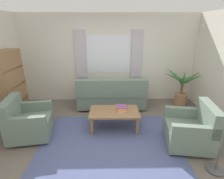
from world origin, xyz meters
TOP-DOWN VIEW (x-y plane):
  - ground_plane at (0.00, 0.00)m, footprint 6.24×6.24m
  - wall_back at (0.00, 2.26)m, footprint 5.32×0.12m
  - window_with_curtains at (0.00, 2.18)m, footprint 1.98×0.07m
  - area_rug at (0.00, 0.00)m, footprint 2.75×2.04m
  - couch at (0.07, 1.59)m, footprint 1.90×0.82m
  - armchair_left at (-1.71, 0.21)m, footprint 0.94×0.96m
  - armchair_right at (1.59, -0.14)m, footprint 0.94×0.95m
  - coffee_table at (0.12, 0.49)m, footprint 1.10×0.64m
  - book_stack_on_table at (0.28, 0.58)m, footprint 0.26×0.37m
  - potted_plant at (2.13, 1.71)m, footprint 1.18×1.14m
  - bookshelf at (-2.34, 1.04)m, footprint 0.30×0.94m

SIDE VIEW (x-z plane):
  - ground_plane at x=0.00m, z-range 0.00..0.00m
  - area_rug at x=0.00m, z-range 0.00..0.01m
  - armchair_left at x=-1.71m, z-range -0.09..0.79m
  - armchair_right at x=1.59m, z-range -0.09..0.79m
  - couch at x=0.07m, z-range -0.09..0.83m
  - coffee_table at x=0.12m, z-range 0.16..0.60m
  - book_stack_on_table at x=0.28m, z-range 0.44..0.51m
  - potted_plant at x=2.13m, z-range -0.08..1.07m
  - bookshelf at x=-2.34m, z-range 0.02..1.74m
  - wall_back at x=0.00m, z-range 0.00..2.60m
  - window_with_curtains at x=0.00m, z-range 0.75..2.15m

